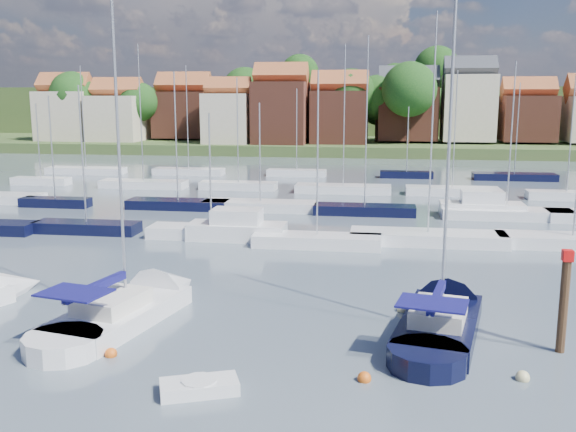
# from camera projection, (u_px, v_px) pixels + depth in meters

# --- Properties ---
(ground) EXTENTS (260.00, 260.00, 0.00)m
(ground) POSITION_uv_depth(u_px,v_px,m) (333.00, 198.00, 65.03)
(ground) COLOR #4B5A66
(ground) RESTS_ON ground
(sailboat_centre) EXTENTS (5.62, 12.49, 16.40)m
(sailboat_centre) POSITION_uv_depth(u_px,v_px,m) (139.00, 306.00, 30.65)
(sailboat_centre) COLOR silver
(sailboat_centre) RESTS_ON ground
(sailboat_navy) EXTENTS (5.37, 12.10, 16.22)m
(sailboat_navy) POSITION_uv_depth(u_px,v_px,m) (443.00, 317.00, 29.14)
(sailboat_navy) COLOR black
(sailboat_navy) RESTS_ON ground
(tender) EXTENTS (2.99, 2.18, 0.59)m
(tender) POSITION_uv_depth(u_px,v_px,m) (199.00, 387.00, 22.42)
(tender) COLOR silver
(tender) RESTS_ON ground
(timber_piling) EXTENTS (0.40, 0.40, 6.51)m
(timber_piling) POSITION_uv_depth(u_px,v_px,m) (562.00, 324.00, 25.84)
(timber_piling) COLOR #4C331E
(timber_piling) RESTS_ON ground
(buoy_c) EXTENTS (0.49, 0.49, 0.49)m
(buoy_c) POSITION_uv_depth(u_px,v_px,m) (111.00, 356.00, 25.63)
(buoy_c) COLOR #D85914
(buoy_c) RESTS_ON ground
(buoy_d) EXTENTS (0.51, 0.51, 0.51)m
(buoy_d) POSITION_uv_depth(u_px,v_px,m) (364.00, 381.00, 23.42)
(buoy_d) COLOR #D85914
(buoy_d) RESTS_ON ground
(buoy_e) EXTENTS (0.47, 0.47, 0.47)m
(buoy_e) POSITION_uv_depth(u_px,v_px,m) (402.00, 311.00, 30.95)
(buoy_e) COLOR beige
(buoy_e) RESTS_ON ground
(buoy_f) EXTENTS (0.51, 0.51, 0.51)m
(buoy_f) POSITION_uv_depth(u_px,v_px,m) (522.00, 380.00, 23.49)
(buoy_f) COLOR beige
(buoy_f) RESTS_ON ground
(marina_field) EXTENTS (79.62, 41.41, 15.93)m
(marina_field) POSITION_uv_depth(u_px,v_px,m) (349.00, 202.00, 59.95)
(marina_field) COLOR silver
(marina_field) RESTS_ON ground
(far_shore_town) EXTENTS (212.46, 90.00, 22.27)m
(far_shore_town) POSITION_uv_depth(u_px,v_px,m) (373.00, 119.00, 153.89)
(far_shore_town) COLOR #445128
(far_shore_town) RESTS_ON ground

